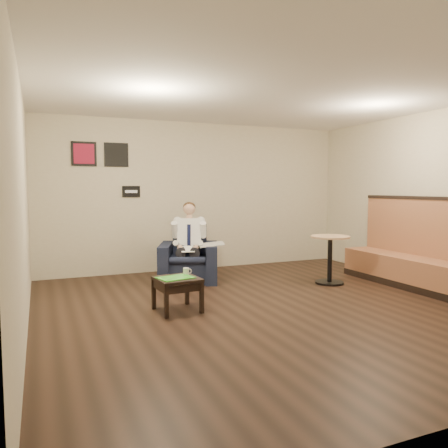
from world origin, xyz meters
name	(u,v)px	position (x,y,z in m)	size (l,w,h in m)	color
ground	(276,307)	(0.00, 0.00, 0.00)	(6.00, 6.00, 0.00)	black
wall_back	(199,196)	(0.00, 3.00, 1.40)	(6.00, 0.02, 2.80)	beige
wall_left	(22,204)	(-3.00, 0.00, 1.40)	(0.02, 6.00, 2.80)	beige
wall_right	(444,198)	(3.00, 0.00, 1.40)	(0.02, 6.00, 2.80)	beige
ceiling	(278,90)	(0.00, 0.00, 2.80)	(6.00, 6.00, 0.02)	white
seating_sign	(131,192)	(-1.30, 2.98, 1.50)	(0.32, 0.02, 0.20)	black
art_print_left	(84,154)	(-2.10, 2.98, 2.15)	(0.42, 0.03, 0.42)	#A11332
art_print_right	(116,155)	(-1.55, 2.98, 2.15)	(0.42, 0.03, 0.42)	black
armchair	(189,253)	(-0.54, 2.01, 0.46)	(0.95, 0.95, 0.92)	black
seated_man	(188,244)	(-0.58, 1.90, 0.63)	(0.60, 0.90, 1.27)	white
lap_papers	(188,249)	(-0.62, 1.80, 0.57)	(0.21, 0.30, 0.01)	white
newspaper	(212,244)	(-0.21, 1.77, 0.63)	(0.40, 0.50, 0.01)	silver
side_table	(177,294)	(-1.26, 0.32, 0.21)	(0.53, 0.53, 0.43)	black
green_folder	(176,278)	(-1.28, 0.29, 0.44)	(0.43, 0.31, 0.01)	green
coffee_mug	(186,271)	(-1.10, 0.44, 0.48)	(0.08, 0.08, 0.09)	white
smartphone	(176,275)	(-1.22, 0.47, 0.43)	(0.13, 0.07, 0.01)	black
banquette	(419,243)	(2.59, 0.08, 0.70)	(0.66, 2.75, 1.41)	#925838
cafe_table	(330,260)	(1.51, 0.88, 0.39)	(0.63, 0.63, 0.79)	tan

